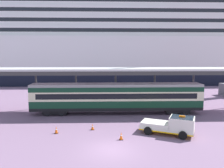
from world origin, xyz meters
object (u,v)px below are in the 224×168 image
object	(u,v)px
cruise_ship	(64,46)
service_truck	(172,125)
traffic_cone_near	(121,136)
traffic_cone_far	(56,130)
train_carriage	(117,97)
traffic_cone_mid	(92,127)

from	to	relation	value
cruise_ship	service_truck	bearing A→B (deg)	-68.62
cruise_ship	traffic_cone_near	bearing A→B (deg)	-74.33
service_truck	traffic_cone_near	size ratio (longest dim) A/B	7.45
traffic_cone_far	traffic_cone_near	bearing A→B (deg)	-16.88
train_carriage	traffic_cone_near	bearing A→B (deg)	-90.54
traffic_cone_far	traffic_cone_mid	bearing A→B (deg)	15.99
traffic_cone_mid	traffic_cone_far	xyz separation A→B (m)	(-3.59, -1.03, 0.05)
train_carriage	service_truck	world-z (taller)	train_carriage
service_truck	traffic_cone_near	bearing A→B (deg)	-166.28
train_carriage	traffic_cone_near	size ratio (longest dim) A/B	30.49
train_carriage	traffic_cone_far	bearing A→B (deg)	-129.66
train_carriage	traffic_cone_near	distance (m)	10.00
cruise_ship	traffic_cone_far	bearing A→B (deg)	-80.90
traffic_cone_mid	traffic_cone_near	bearing A→B (deg)	-46.48
service_truck	traffic_cone_far	xyz separation A→B (m)	(-11.58, 0.69, -0.62)
train_carriage	traffic_cone_near	xyz separation A→B (m)	(-0.09, -9.81, -1.94)
service_truck	traffic_cone_far	distance (m)	11.62
traffic_cone_near	traffic_cone_far	xyz separation A→B (m)	(-6.42, 1.95, -0.00)
cruise_ship	traffic_cone_far	distance (m)	50.67
train_carriage	traffic_cone_mid	distance (m)	7.69
traffic_cone_mid	train_carriage	bearing A→B (deg)	66.84
cruise_ship	traffic_cone_near	distance (m)	53.89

